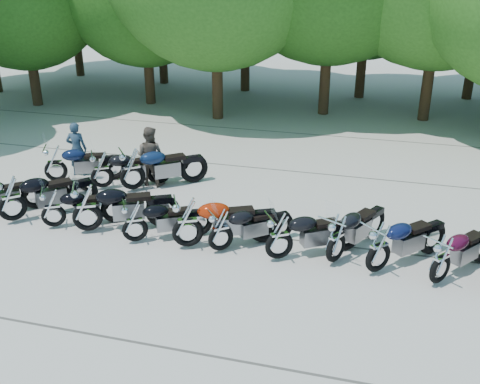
% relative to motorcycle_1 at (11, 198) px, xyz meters
% --- Properties ---
extents(ground, '(90.00, 90.00, 0.00)m').
position_rel_motorcycle_1_xyz_m(ground, '(5.67, -0.58, -0.70)').
color(ground, '#A59E95').
rests_on(ground, ground).
extents(motorcycle_1, '(2.27, 2.28, 1.39)m').
position_rel_motorcycle_1_xyz_m(motorcycle_1, '(0.00, 0.00, 0.00)').
color(motorcycle_1, black).
rests_on(motorcycle_1, ground).
extents(motorcycle_2, '(2.10, 1.56, 1.16)m').
position_rel_motorcycle_1_xyz_m(motorcycle_2, '(1.17, -0.02, -0.11)').
color(motorcycle_2, black).
rests_on(motorcycle_2, ground).
extents(motorcycle_3, '(2.59, 1.81, 1.42)m').
position_rel_motorcycle_1_xyz_m(motorcycle_3, '(2.11, -0.02, 0.01)').
color(motorcycle_3, black).
rests_on(motorcycle_3, ground).
extents(motorcycle_4, '(2.13, 1.60, 1.18)m').
position_rel_motorcycle_1_xyz_m(motorcycle_4, '(3.43, -0.20, -0.10)').
color(motorcycle_4, black).
rests_on(motorcycle_4, ground).
extents(motorcycle_5, '(2.59, 1.78, 1.42)m').
position_rel_motorcycle_1_xyz_m(motorcycle_5, '(4.72, -0.13, 0.01)').
color(motorcycle_5, '#991E05').
rests_on(motorcycle_5, ground).
extents(motorcycle_6, '(2.04, 1.84, 1.19)m').
position_rel_motorcycle_1_xyz_m(motorcycle_6, '(5.49, -0.10, -0.10)').
color(motorcycle_6, black).
rests_on(motorcycle_6, ground).
extents(motorcycle_7, '(2.28, 1.80, 1.28)m').
position_rel_motorcycle_1_xyz_m(motorcycle_7, '(6.85, -0.13, -0.06)').
color(motorcycle_7, black).
rests_on(motorcycle_7, ground).
extents(motorcycle_8, '(1.68, 2.38, 1.31)m').
position_rel_motorcycle_1_xyz_m(motorcycle_8, '(8.07, 0.08, -0.04)').
color(motorcycle_8, black).
rests_on(motorcycle_8, ground).
extents(motorcycle_9, '(2.11, 2.20, 1.32)m').
position_rel_motorcycle_1_xyz_m(motorcycle_9, '(8.97, -0.12, -0.03)').
color(motorcycle_9, '#0C1336').
rests_on(motorcycle_9, ground).
extents(motorcycle_10, '(1.87, 2.17, 1.25)m').
position_rel_motorcycle_1_xyz_m(motorcycle_10, '(10.21, -0.24, -0.07)').
color(motorcycle_10, '#3B081E').
rests_on(motorcycle_10, ground).
extents(motorcycle_13, '(2.38, 1.62, 1.30)m').
position_rel_motorcycle_1_xyz_m(motorcycle_13, '(-0.42, 2.64, -0.05)').
color(motorcycle_13, black).
rests_on(motorcycle_13, ground).
extents(motorcycle_14, '(2.30, 1.76, 1.28)m').
position_rel_motorcycle_1_xyz_m(motorcycle_14, '(1.14, 2.56, -0.06)').
color(motorcycle_14, black).
rests_on(motorcycle_14, ground).
extents(motorcycle_15, '(2.48, 2.17, 1.44)m').
position_rel_motorcycle_1_xyz_m(motorcycle_15, '(2.05, 2.65, 0.02)').
color(motorcycle_15, '#0D1C3C').
rests_on(motorcycle_15, ground).
extents(rider_0, '(0.68, 0.51, 1.68)m').
position_rel_motorcycle_1_xyz_m(rider_0, '(-0.13, 3.42, 0.14)').
color(rider_0, '#223547').
rests_on(rider_0, ground).
extents(rider_1, '(0.89, 0.71, 1.76)m').
position_rel_motorcycle_1_xyz_m(rider_1, '(2.31, 3.31, 0.18)').
color(rider_1, brown).
rests_on(rider_1, ground).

